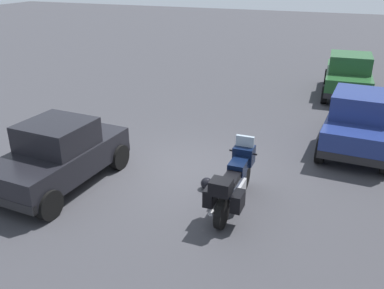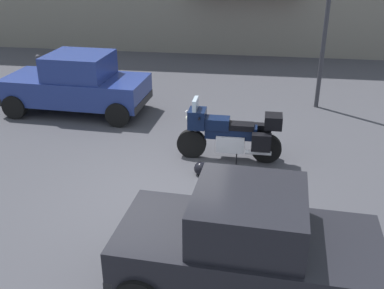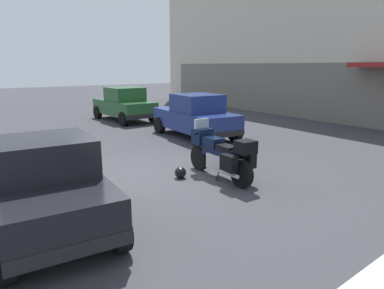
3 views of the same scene
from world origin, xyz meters
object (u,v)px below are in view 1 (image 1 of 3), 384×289
Objects in this scene: car_wagon_end at (360,121)px; helmet at (207,183)px; motorcycle at (234,182)px; car_hatchback_near at (348,75)px; car_compact_side at (60,154)px.

helmet is at bearing 143.37° from car_wagon_end.
motorcycle is 4.94m from car_wagon_end.
car_hatchback_near is (-9.68, 1.82, 0.19)m from motorcycle.
car_compact_side is (0.47, -4.02, 0.15)m from motorcycle.
motorcycle is at bearing -80.01° from car_compact_side.
car_wagon_end is (-3.79, 3.13, 0.67)m from helmet.
car_compact_side is at bearing -72.43° from helmet.
car_wagon_end reaches higher than motorcycle.
helmet is 4.96m from car_wagon_end.
car_compact_side is at bearing 147.07° from car_hatchback_near.
helmet is at bearing -69.18° from car_compact_side.
car_compact_side is 7.98m from car_wagon_end.
helmet is 0.08× the size of car_compact_side.
car_compact_side reaches higher than helmet.
car_wagon_end is at bearing -49.63° from car_compact_side.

